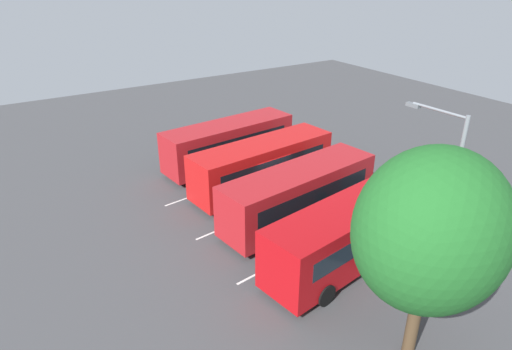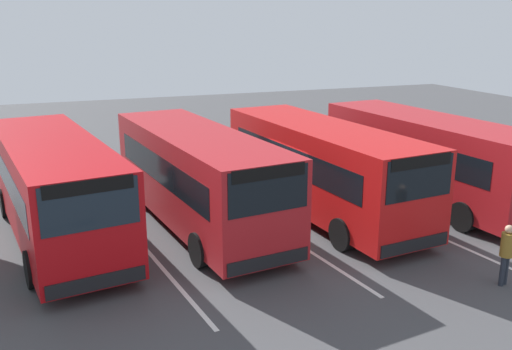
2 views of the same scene
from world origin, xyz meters
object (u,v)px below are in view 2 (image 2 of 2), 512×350
bus_far_right (428,156)px  pedestrian (507,250)px  bus_far_left (55,186)px  bus_center_left (198,175)px  bus_center_right (322,166)px

bus_far_right → pedestrian: size_ratio=5.97×
bus_far_left → pedestrian: 12.50m
bus_center_left → pedestrian: (6.80, 5.99, -0.75)m
bus_far_left → pedestrian: bearing=46.7°
bus_far_left → bus_center_left: bearing=77.0°
bus_far_left → bus_far_right: (0.81, 12.70, 0.00)m
bus_far_left → bus_far_right: 12.72m
bus_center_right → bus_far_right: 4.27m
bus_center_left → bus_far_right: size_ratio=1.00×
bus_center_left → bus_far_right: (0.48, 8.44, 0.00)m
bus_far_left → bus_center_left: same height
bus_center_right → pedestrian: 6.69m
bus_center_left → bus_center_right: (0.41, 4.17, 0.00)m
bus_far_left → pedestrian: size_ratio=6.01×
bus_far_right → bus_far_left: bearing=-99.3°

